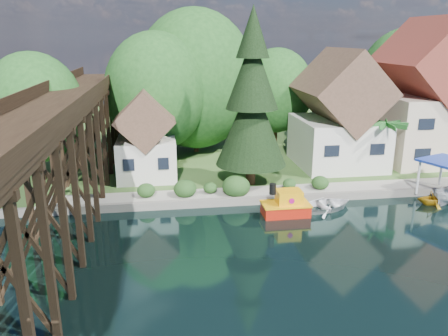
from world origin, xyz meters
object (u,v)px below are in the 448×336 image
Objects in this scene: trestle_bridge at (61,153)px; boat_yellow at (432,197)px; house_center at (425,101)px; tugboat at (286,205)px; shed at (146,141)px; house_left at (339,118)px; palm_tree at (386,126)px; conifer at (252,102)px; boat_white_a at (327,204)px.

trestle_bridge is 18.84× the size of boat_yellow.
tugboat is (-16.89, -10.90, -5.67)m from house_center.
house_left is at bearing 4.77° from shed.
palm_tree is at bearing 15.29° from trestle_bridge.
conifer is at bearing 74.01° from boat_yellow.
house_center is 1.77× the size of shed.
palm_tree is 7.68m from boat_yellow.
house_left is 11.76m from boat_white_a.
boat_yellow is at bearing -80.89° from palm_tree.
shed is at bearing 160.68° from conifer.
conifer reaches higher than house_left.
trestle_bridge is 4.01× the size of house_left.
house_left reaches higher than boat_white_a.
trestle_bridge is 10.69m from shed.
boat_white_a is at bearing 10.57° from tugboat.
boat_yellow is (1.00, -6.24, -4.35)m from palm_tree.
trestle_bridge is 3.18× the size of house_center.
conifer is 12.45m from palm_tree.
conifer is (13.65, 6.29, 2.06)m from trestle_bridge.
shed reaches higher than boat_yellow.
house_left is 3.19× the size of tugboat.
trestle_bridge reaches higher than boat_white_a.
palm_tree is at bearing -67.14° from boat_white_a.
house_center is 7.63m from palm_tree.
trestle_bridge is 27.26m from boat_yellow.
shed reaches higher than tugboat.
trestle_bridge is at bearing -160.51° from house_center.
house_left is at bearing 25.21° from trestle_bridge.
shed reaches higher than boat_white_a.
house_center is 5.92× the size of boat_yellow.
house_left is at bearing 27.53° from boat_yellow.
palm_tree is at bearing -6.20° from shed.
boat_yellow is at bearing -22.55° from conifer.
house_left is (23.00, 10.83, -0.21)m from trestle_bridge.
boat_white_a is (13.45, -8.27, -3.38)m from shed.
boat_white_a is at bearing -114.96° from house_left.
trestle_bridge is 33.96m from house_center.
tugboat is (1.46, -5.86, -6.66)m from conifer.
house_center is 3.26× the size of boat_white_a.
house_left reaches higher than trestle_bridge.
tugboat is at bearing -41.35° from shed.
shed is 0.55× the size of conifer.
trestle_bridge is 3.08× the size of conifer.
house_left is 10.64m from conifer.
trestle_bridge is at bearing -118.19° from shed.
house_center reaches higher than shed.
house_left is 4.72m from palm_tree.
tugboat is at bearing -127.21° from house_left.
tugboat is at bearing 98.45° from boat_yellow.
shed is (5.00, 9.33, -1.52)m from trestle_bridge.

